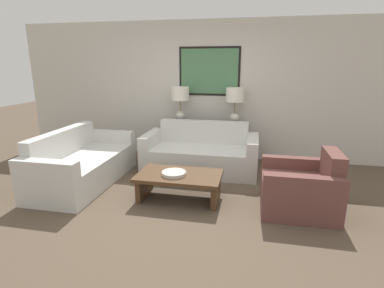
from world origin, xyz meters
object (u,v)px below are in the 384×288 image
Objects in this scene: table_lamp_left at (180,97)px; table_lamp_right at (235,99)px; console_table at (207,141)px; couch_by_back_wall at (201,154)px; coffee_table at (179,180)px; decorative_bowl at (174,173)px; couch_by_side at (82,165)px; armchair_near_back_wall at (301,189)px.

table_lamp_left and table_lamp_right have the same top height.
couch_by_back_wall reaches higher than console_table.
decorative_bowl is at bearing -136.86° from coffee_table.
console_table is at bearing 42.41° from couch_by_side.
table_lamp_right is at bearing 51.21° from couch_by_back_wall.
console_table is at bearing 180.00° from table_lamp_right.
couch_by_side is 3.28m from armchair_near_back_wall.
decorative_bowl is 0.36× the size of armchair_near_back_wall.
table_lamp_right reaches higher than coffee_table.
table_lamp_left is at bearing 180.00° from console_table.
couch_by_back_wall is (0.52, -0.65, -0.92)m from table_lamp_left.
coffee_table is (-0.08, -1.87, -0.09)m from console_table.
decorative_bowl is at bearing -78.78° from table_lamp_left.
decorative_bowl is at bearing -109.08° from table_lamp_right.
couch_by_back_wall is at bearing 86.12° from coffee_table.
table_lamp_left is 1.00× the size of table_lamp_right.
console_table is 1.60× the size of armchair_near_back_wall.
table_lamp_right is at bearing 70.92° from decorative_bowl.
console_table is at bearing 85.78° from decorative_bowl.
table_lamp_left is 0.35× the size of couch_by_back_wall.
console_table is 2.18× the size of table_lamp_right.
table_lamp_left is at bearing 128.79° from couch_by_back_wall.
table_lamp_right reaches higher than armchair_near_back_wall.
armchair_near_back_wall is (1.53, -1.87, -0.09)m from console_table.
decorative_bowl is (-0.06, -0.06, 0.12)m from coffee_table.
decorative_bowl is (0.38, -1.93, -0.82)m from table_lamp_left.
couch_by_side is 1.69× the size of coffee_table.
coffee_table is (-0.08, -1.22, -0.02)m from couch_by_back_wall.
table_lamp_right reaches higher than couch_by_side.
table_lamp_left is 2.14m from coffee_table.
couch_by_side is at bearing -151.70° from couch_by_back_wall.
armchair_near_back_wall is at bearing -42.22° from table_lamp_left.
table_lamp_left is 2.04× the size of decorative_bowl.
coffee_table is at bearing 43.14° from decorative_bowl.
console_table is 2.36m from couch_by_side.
table_lamp_left reaches higher than console_table.
coffee_table is (0.44, -1.87, -0.94)m from table_lamp_left.
table_lamp_right is 0.73× the size of armchair_near_back_wall.
table_lamp_left reaches higher than couch_by_back_wall.
decorative_bowl is at bearing -11.94° from couch_by_side.
console_table is 2.41m from armchair_near_back_wall.
couch_by_side is (-1.74, -0.94, 0.00)m from couch_by_back_wall.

